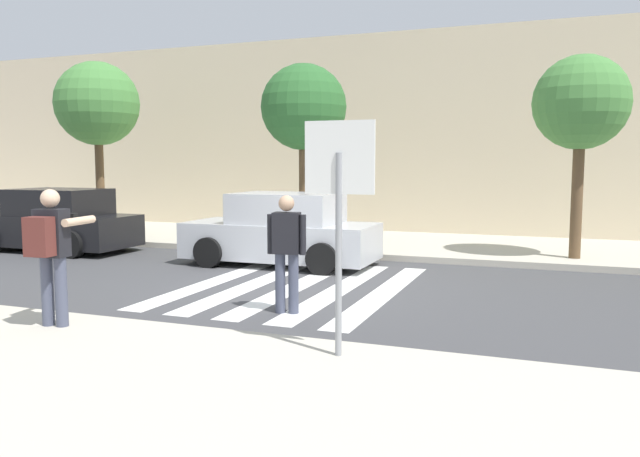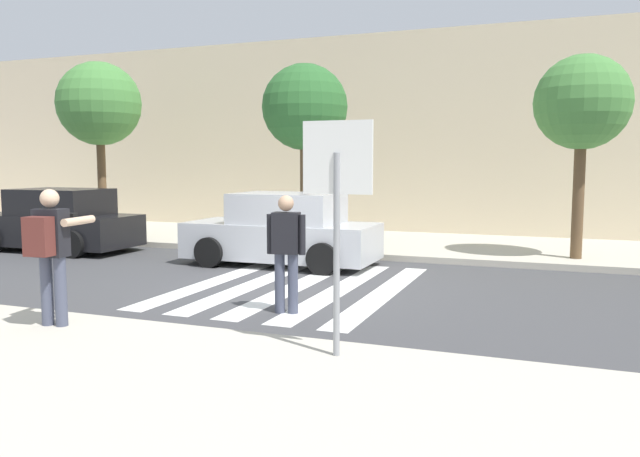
% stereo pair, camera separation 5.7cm
% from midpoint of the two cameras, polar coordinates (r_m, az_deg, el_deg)
% --- Properties ---
extents(ground_plane, '(120.00, 120.00, 0.00)m').
position_cam_midpoint_polar(ground_plane, '(10.95, -2.74, -5.52)').
color(ground_plane, '#424244').
extents(sidewalk_far, '(60.00, 4.80, 0.14)m').
position_cam_midpoint_polar(sidewalk_far, '(16.54, 5.50, -1.37)').
color(sidewalk_far, beige).
rests_on(sidewalk_far, ground).
extents(building_facade_far, '(56.00, 4.00, 6.02)m').
position_cam_midpoint_polar(building_facade_far, '(20.71, 8.78, 8.22)').
color(building_facade_far, beige).
rests_on(building_facade_far, ground).
extents(crosswalk_stripe_0, '(0.44, 5.20, 0.01)m').
position_cam_midpoint_polar(crosswalk_stripe_0, '(11.83, -9.51, -4.70)').
color(crosswalk_stripe_0, silver).
rests_on(crosswalk_stripe_0, ground).
extents(crosswalk_stripe_1, '(0.44, 5.20, 0.01)m').
position_cam_midpoint_polar(crosswalk_stripe_1, '(11.46, -6.03, -5.00)').
color(crosswalk_stripe_1, silver).
rests_on(crosswalk_stripe_1, ground).
extents(crosswalk_stripe_2, '(0.44, 5.20, 0.01)m').
position_cam_midpoint_polar(crosswalk_stripe_2, '(11.13, -2.33, -5.31)').
color(crosswalk_stripe_2, silver).
rests_on(crosswalk_stripe_2, ground).
extents(crosswalk_stripe_3, '(0.44, 5.20, 0.01)m').
position_cam_midpoint_polar(crosswalk_stripe_3, '(10.85, 1.59, -5.60)').
color(crosswalk_stripe_3, silver).
rests_on(crosswalk_stripe_3, ground).
extents(crosswalk_stripe_4, '(0.44, 5.20, 0.01)m').
position_cam_midpoint_polar(crosswalk_stripe_4, '(10.62, 5.70, -5.88)').
color(crosswalk_stripe_4, silver).
rests_on(crosswalk_stripe_4, ground).
extents(stop_sign, '(0.76, 0.08, 2.48)m').
position_cam_midpoint_polar(stop_sign, '(6.50, 1.53, 3.90)').
color(stop_sign, gray).
rests_on(stop_sign, sidewalk_near).
extents(photographer_with_backpack, '(0.64, 0.89, 1.72)m').
position_cam_midpoint_polar(photographer_with_backpack, '(8.44, -23.57, -1.42)').
color(photographer_with_backpack, '#474C60').
rests_on(photographer_with_backpack, sidewalk_near).
extents(pedestrian_crossing, '(0.58, 0.29, 1.72)m').
position_cam_midpoint_polar(pedestrian_crossing, '(9.03, -3.25, -1.71)').
color(pedestrian_crossing, '#474C60').
rests_on(pedestrian_crossing, ground).
extents(parked_car_black, '(4.10, 1.92, 1.55)m').
position_cam_midpoint_polar(parked_car_black, '(16.86, -23.04, 0.56)').
color(parked_car_black, black).
rests_on(parked_car_black, ground).
extents(parked_car_silver, '(4.10, 1.92, 1.55)m').
position_cam_midpoint_polar(parked_car_silver, '(13.40, -3.59, -0.26)').
color(parked_car_silver, '#B7BABF').
rests_on(parked_car_silver, ground).
extents(street_tree_west, '(2.35, 2.35, 4.89)m').
position_cam_midpoint_polar(street_tree_west, '(19.01, -19.77, 10.60)').
color(street_tree_west, brown).
rests_on(street_tree_west, sidewalk_far).
extents(street_tree_center, '(2.07, 2.07, 4.42)m').
position_cam_midpoint_polar(street_tree_center, '(15.28, -1.61, 10.91)').
color(street_tree_center, brown).
rests_on(street_tree_center, sidewalk_far).
extents(street_tree_east, '(1.99, 1.99, 4.31)m').
position_cam_midpoint_polar(street_tree_east, '(14.46, 22.65, 10.45)').
color(street_tree_east, brown).
rests_on(street_tree_east, sidewalk_far).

